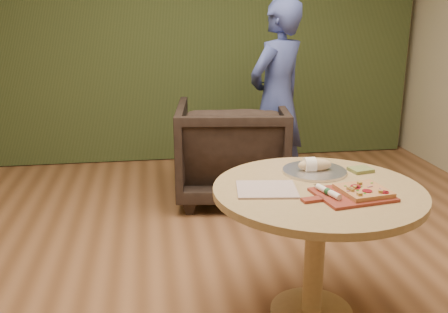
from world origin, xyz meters
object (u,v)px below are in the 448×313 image
(pedestal_table, at_px, (317,213))
(person_standing, at_px, (277,100))
(pizza_paddle, at_px, (351,195))
(flatbread_pizza, at_px, (363,191))
(armchair, at_px, (231,146))
(bread_roll, at_px, (313,165))
(cutlery_roll, at_px, (328,192))
(serving_tray, at_px, (314,171))

(pedestal_table, relative_size, person_standing, 0.63)
(pizza_paddle, height_order, flatbread_pizza, flatbread_pizza)
(flatbread_pizza, relative_size, armchair, 0.26)
(pedestal_table, xyz_separation_m, bread_roll, (0.05, 0.24, 0.18))
(cutlery_roll, height_order, bread_roll, bread_roll)
(cutlery_roll, bearing_deg, person_standing, 64.79)
(person_standing, bearing_deg, pedestal_table, 45.22)
(serving_tray, relative_size, bread_roll, 1.84)
(person_standing, bearing_deg, serving_tray, 46.09)
(serving_tray, distance_m, armchair, 1.64)
(pizza_paddle, xyz_separation_m, person_standing, (0.15, 2.04, 0.10))
(pizza_paddle, xyz_separation_m, cutlery_roll, (-0.11, 0.00, 0.02))
(bread_roll, height_order, armchair, armchair)
(bread_roll, bearing_deg, armchair, 96.99)
(bread_roll, relative_size, person_standing, 0.11)
(flatbread_pizza, height_order, bread_roll, bread_roll)
(pedestal_table, relative_size, serving_tray, 3.05)
(serving_tray, bearing_deg, person_standing, 82.83)
(pedestal_table, xyz_separation_m, serving_tray, (0.06, 0.24, 0.15))
(bread_roll, xyz_separation_m, person_standing, (0.22, 1.65, 0.07))
(cutlery_roll, bearing_deg, bread_roll, 64.67)
(serving_tray, relative_size, armchair, 0.37)
(pedestal_table, height_order, cutlery_roll, cutlery_roll)
(cutlery_roll, bearing_deg, pizza_paddle, -19.34)
(pedestal_table, distance_m, pizza_paddle, 0.24)
(flatbread_pizza, bearing_deg, pedestal_table, 141.09)
(pizza_paddle, relative_size, armchair, 0.49)
(cutlery_roll, bearing_deg, armchair, 76.48)
(cutlery_roll, distance_m, serving_tray, 0.39)
(serving_tray, bearing_deg, pedestal_table, -103.90)
(flatbread_pizza, xyz_separation_m, armchair, (-0.32, 1.98, -0.30))
(bread_roll, bearing_deg, person_standing, 82.53)
(armchair, bearing_deg, person_standing, -164.62)
(pedestal_table, bearing_deg, pizza_paddle, -51.66)
(flatbread_pizza, height_order, person_standing, person_standing)
(cutlery_roll, distance_m, armchair, 2.01)
(serving_tray, relative_size, person_standing, 0.21)
(pizza_paddle, bearing_deg, pedestal_table, 119.23)
(person_standing, bearing_deg, cutlery_roll, 45.76)
(pizza_paddle, height_order, bread_roll, bread_roll)
(pizza_paddle, height_order, cutlery_roll, cutlery_roll)
(bread_roll, distance_m, armchair, 1.64)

